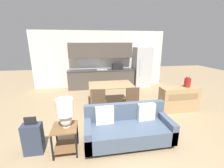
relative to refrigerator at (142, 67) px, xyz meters
name	(u,v)px	position (x,y,z in m)	size (l,w,h in m)	color
ground_plane	(121,142)	(-2.03, -4.23, -0.97)	(20.00, 20.00, 0.00)	#9E8460
wall_back	(100,59)	(-2.04, 0.40, 0.38)	(6.40, 0.07, 2.70)	silver
kitchen_counter	(102,71)	(-2.02, 0.10, -0.13)	(3.18, 0.65, 2.15)	#4C443D
refrigerator	(142,67)	(0.00, 0.00, 0.00)	(0.79, 0.73, 1.94)	#B7BABC
dining_table	(111,86)	(-1.93, -2.10, -0.27)	(1.51, 0.98, 0.77)	tan
couch	(127,128)	(-1.89, -4.18, -0.64)	(1.89, 0.80, 0.82)	#3D2D1E
side_table	(65,135)	(-3.21, -4.31, -0.59)	(0.48, 0.48, 0.57)	brown
table_lamp	(65,111)	(-3.17, -4.30, -0.06)	(0.33, 0.33, 0.58)	silver
credenza	(179,99)	(0.17, -2.94, -0.57)	(1.22, 0.43, 0.79)	tan
vase	(187,82)	(0.41, -2.92, -0.03)	(0.20, 0.20, 0.31)	maroon
dining_chair_near_left	(99,101)	(-2.42, -2.95, -0.47)	(0.48, 0.48, 0.91)	brown
dining_chair_near_right	(131,99)	(-1.44, -2.97, -0.47)	(0.43, 0.43, 0.91)	brown
suitcase	(33,139)	(-3.84, -4.24, -0.64)	(0.37, 0.22, 0.80)	#2D384C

